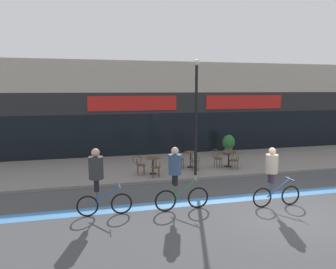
# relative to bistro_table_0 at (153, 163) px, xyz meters

# --- Properties ---
(ground_plane) EXTENTS (120.00, 120.00, 0.00)m
(ground_plane) POSITION_rel_bistro_table_0_xyz_m (3.25, -5.60, -0.64)
(ground_plane) COLOR #424244
(sidewalk_slab) EXTENTS (40.00, 5.50, 0.12)m
(sidewalk_slab) POSITION_rel_bistro_table_0_xyz_m (3.25, 1.65, -0.58)
(sidewalk_slab) COLOR slate
(sidewalk_slab) RESTS_ON ground
(storefront_facade) EXTENTS (40.00, 4.06, 5.51)m
(storefront_facade) POSITION_rel_bistro_table_0_xyz_m (3.25, 6.37, 2.10)
(storefront_facade) COLOR #B2A899
(storefront_facade) RESTS_ON ground
(bike_lane_stripe) EXTENTS (36.00, 0.70, 0.01)m
(bike_lane_stripe) POSITION_rel_bistro_table_0_xyz_m (3.25, -3.70, -0.64)
(bike_lane_stripe) COLOR #3D7AB7
(bike_lane_stripe) RESTS_ON ground
(bistro_table_0) EXTENTS (0.60, 0.60, 0.74)m
(bistro_table_0) POSITION_rel_bistro_table_0_xyz_m (0.00, 0.00, 0.00)
(bistro_table_0) COLOR black
(bistro_table_0) RESTS_ON sidewalk_slab
(bistro_table_1) EXTENTS (0.61, 0.61, 0.77)m
(bistro_table_1) POSITION_rel_bistro_table_0_xyz_m (2.03, 0.75, 0.02)
(bistro_table_1) COLOR black
(bistro_table_1) RESTS_ON sidewalk_slab
(bistro_table_2) EXTENTS (0.74, 0.74, 0.75)m
(bistro_table_2) POSITION_rel_bistro_table_0_xyz_m (3.90, 0.44, 0.02)
(bistro_table_2) COLOR black
(bistro_table_2) RESTS_ON sidewalk_slab
(cafe_chair_0_near) EXTENTS (0.44, 0.59, 0.90)m
(cafe_chair_0_near) POSITION_rel_bistro_table_0_xyz_m (-0.01, -0.63, -0.00)
(cafe_chair_0_near) COLOR #4C3823
(cafe_chair_0_near) RESTS_ON sidewalk_slab
(cafe_chair_0_side) EXTENTS (0.59, 0.42, 0.90)m
(cafe_chair_0_side) POSITION_rel_bistro_table_0_xyz_m (-0.63, 0.00, -0.00)
(cafe_chair_0_side) COLOR #4C3823
(cafe_chair_0_side) RESTS_ON sidewalk_slab
(cafe_chair_1_near) EXTENTS (0.43, 0.59, 0.90)m
(cafe_chair_1_near) POSITION_rel_bistro_table_0_xyz_m (2.04, 0.13, -0.00)
(cafe_chair_1_near) COLOR #4C3823
(cafe_chair_1_near) RESTS_ON sidewalk_slab
(cafe_chair_1_side) EXTENTS (0.58, 0.41, 0.90)m
(cafe_chair_1_side) POSITION_rel_bistro_table_0_xyz_m (1.41, 0.75, -0.00)
(cafe_chair_1_side) COLOR #4C3823
(cafe_chair_1_side) RESTS_ON sidewalk_slab
(cafe_chair_2_near) EXTENTS (0.40, 0.58, 0.90)m
(cafe_chair_2_near) POSITION_rel_bistro_table_0_xyz_m (3.90, -0.18, -0.00)
(cafe_chair_2_near) COLOR #4C3823
(cafe_chair_2_near) RESTS_ON sidewalk_slab
(cafe_chair_2_side) EXTENTS (0.58, 0.40, 0.90)m
(cafe_chair_2_side) POSITION_rel_bistro_table_0_xyz_m (3.28, 0.44, -0.00)
(cafe_chair_2_side) COLOR #4C3823
(cafe_chair_2_side) RESTS_ON sidewalk_slab
(planter_pot) EXTENTS (0.72, 0.72, 1.17)m
(planter_pot) POSITION_rel_bistro_table_0_xyz_m (5.18, 3.24, 0.13)
(planter_pot) COLOR #4C4C51
(planter_pot) RESTS_ON sidewalk_slab
(lamp_post) EXTENTS (0.26, 0.26, 5.05)m
(lamp_post) POSITION_rel_bistro_table_0_xyz_m (1.80, -0.64, 2.40)
(lamp_post) COLOR black
(lamp_post) RESTS_ON sidewalk_slab
(cyclist_0) EXTENTS (1.84, 0.48, 2.10)m
(cyclist_0) POSITION_rel_bistro_table_0_xyz_m (-0.10, -4.28, 0.53)
(cyclist_0) COLOR black
(cyclist_0) RESTS_ON ground
(cyclist_1) EXTENTS (1.74, 0.48, 2.02)m
(cyclist_1) POSITION_rel_bistro_table_0_xyz_m (3.08, -4.75, 0.50)
(cyclist_1) COLOR black
(cyclist_1) RESTS_ON ground
(cyclist_2) EXTENTS (1.72, 0.50, 2.14)m
(cyclist_2) POSITION_rel_bistro_table_0_xyz_m (-2.58, -4.11, 0.61)
(cyclist_2) COLOR black
(cyclist_2) RESTS_ON ground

